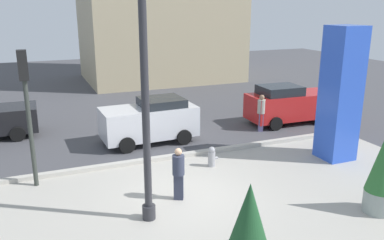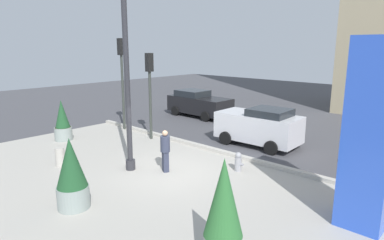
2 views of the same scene
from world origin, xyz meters
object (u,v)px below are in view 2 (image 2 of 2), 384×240
pedestrian_crossing (374,151)px  traffic_light_far_side (150,82)px  lamp_post (127,75)px  potted_plant_mid_plaza (223,212)px  car_curb_east (259,126)px  car_far_lane (199,103)px  pedestrian_on_sidewalk (165,149)px  potted_plant_curbside (62,122)px  potted_plant_near_right (72,175)px  fire_hydrant (238,162)px  concrete_bollard (60,157)px  art_pillar_blue (371,136)px  traffic_light_corner (122,69)px

pedestrian_crossing → traffic_light_far_side: bearing=-166.8°
lamp_post → potted_plant_mid_plaza: lamp_post is taller
traffic_light_far_side → car_curb_east: bearing=30.8°
car_far_lane → pedestrian_on_sidewalk: (5.94, -8.55, 0.02)m
potted_plant_curbside → potted_plant_mid_plaza: bearing=-10.8°
potted_plant_near_right → potted_plant_mid_plaza: bearing=11.6°
potted_plant_near_right → fire_hydrant: 6.06m
fire_hydrant → concrete_bollard: size_ratio=1.00×
art_pillar_blue → pedestrian_crossing: 4.32m
fire_hydrant → traffic_light_corner: size_ratio=0.15×
potted_plant_mid_plaza → fire_hydrant: (-2.93, 4.76, -0.84)m
potted_plant_near_right → traffic_light_far_side: (-4.07, 6.44, 1.90)m
potted_plant_curbside → traffic_light_far_side: 4.85m
traffic_light_far_side → pedestrian_crossing: size_ratio=2.54×
traffic_light_far_side → pedestrian_on_sidewalk: traffic_light_far_side is taller
lamp_post → traffic_light_corner: bearing=146.0°
potted_plant_mid_plaza → lamp_post: bearing=161.2°
art_pillar_blue → potted_plant_curbside: (-13.65, -1.51, -1.53)m
lamp_post → art_pillar_blue: size_ratio=1.52×
traffic_light_far_side → potted_plant_curbside: bearing=-133.8°
potted_plant_curbside → concrete_bollard: potted_plant_curbside is taller
art_pillar_blue → pedestrian_on_sidewalk: size_ratio=3.04×
potted_plant_mid_plaza → pedestrian_crossing: potted_plant_mid_plaza is taller
lamp_post → car_far_lane: 10.84m
lamp_post → potted_plant_curbside: size_ratio=3.63×
lamp_post → concrete_bollard: 4.38m
potted_plant_curbside → traffic_light_far_side: (3.06, 3.19, 2.00)m
car_far_lane → pedestrian_on_sidewalk: bearing=-55.2°
lamp_post → traffic_light_corner: lamp_post is taller
potted_plant_mid_plaza → traffic_light_far_side: size_ratio=0.56×
art_pillar_blue → concrete_bollard: art_pillar_blue is taller
concrete_bollard → pedestrian_crossing: bearing=38.0°
concrete_bollard → fire_hydrant: bearing=38.3°
potted_plant_mid_plaza → pedestrian_on_sidewalk: 5.69m
potted_plant_near_right → car_far_lane: bearing=116.2°
fire_hydrant → pedestrian_crossing: 4.92m
concrete_bollard → traffic_light_corner: 6.88m
traffic_light_far_side → pedestrian_crossing: 10.23m
potted_plant_mid_plaza → potted_plant_near_right: bearing=-168.4°
car_far_lane → pedestrian_crossing: (11.79, -3.64, 0.08)m
concrete_bollard → potted_plant_curbside: bearing=151.6°
traffic_light_corner → pedestrian_crossing: 12.87m
potted_plant_near_right → car_far_lane: potted_plant_near_right is taller
potted_plant_curbside → pedestrian_on_sidewalk: bearing=4.6°
car_far_lane → pedestrian_crossing: size_ratio=2.62×
fire_hydrant → concrete_bollard: same height
pedestrian_crossing → potted_plant_mid_plaza: bearing=-96.9°
potted_plant_near_right → traffic_light_far_side: 7.86m
concrete_bollard → car_curb_east: 8.92m
potted_plant_mid_plaza → concrete_bollard: bearing=177.2°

